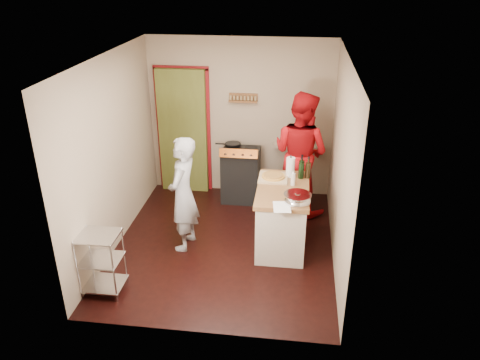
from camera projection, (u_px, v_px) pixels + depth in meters
name	position (u px, v px, depth m)	size (l,w,h in m)	color
floor	(225.00, 244.00, 6.62)	(3.50, 3.50, 0.00)	black
back_wall	(203.00, 126.00, 7.81)	(3.00, 0.44, 2.60)	gray
left_wall	(112.00, 154.00, 6.24)	(0.04, 3.50, 2.60)	gray
right_wall	(341.00, 165.00, 5.89)	(0.04, 3.50, 2.60)	gray
ceiling	(222.00, 57.00, 5.51)	(3.00, 3.50, 0.02)	white
stove	(241.00, 174.00, 7.70)	(0.60, 0.63, 1.00)	black
wire_shelving	(101.00, 260.00, 5.50)	(0.48, 0.40, 0.80)	silver
island	(282.00, 215.00, 6.42)	(0.72, 1.29, 1.20)	#B5AD9A
person_stripe	(183.00, 194.00, 6.25)	(0.59, 0.38, 1.61)	silver
person_red	(300.00, 153.00, 7.17)	(0.93, 0.73, 1.92)	#AC0B10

